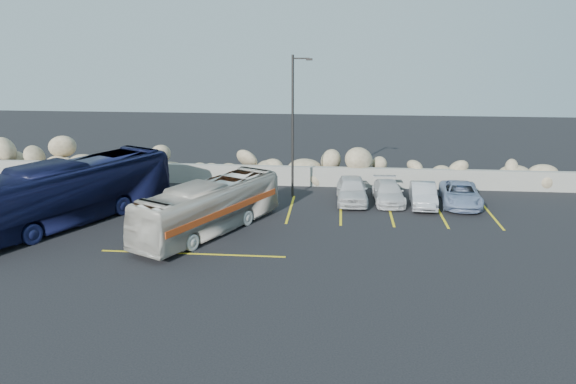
# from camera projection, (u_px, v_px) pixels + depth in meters

# --- Properties ---
(ground) EXTENTS (90.00, 90.00, 0.00)m
(ground) POSITION_uv_depth(u_px,v_px,m) (214.00, 256.00, 23.66)
(ground) COLOR black
(ground) RESTS_ON ground
(seawall) EXTENTS (60.00, 0.40, 1.20)m
(seawall) POSITION_uv_depth(u_px,v_px,m) (256.00, 175.00, 35.01)
(seawall) COLOR gray
(seawall) RESTS_ON ground
(riprap_pile) EXTENTS (54.00, 2.80, 2.60)m
(riprap_pile) POSITION_uv_depth(u_px,v_px,m) (259.00, 160.00, 35.98)
(riprap_pile) COLOR #9D8867
(riprap_pile) RESTS_ON ground
(parking_lines) EXTENTS (18.16, 9.36, 0.01)m
(parking_lines) POSITION_uv_depth(u_px,v_px,m) (328.00, 218.00, 28.59)
(parking_lines) COLOR gold
(parking_lines) RESTS_ON ground
(lamppost) EXTENTS (1.14, 0.18, 8.00)m
(lamppost) POSITION_uv_depth(u_px,v_px,m) (294.00, 123.00, 31.40)
(lamppost) COLOR #2A2726
(lamppost) RESTS_ON ground
(vintage_bus) EXTENTS (5.81, 8.74, 2.44)m
(vintage_bus) POSITION_uv_depth(u_px,v_px,m) (209.00, 207.00, 26.32)
(vintage_bus) COLOR beige
(vintage_bus) RESTS_ON ground
(tour_coach) EXTENTS (7.54, 11.17, 3.13)m
(tour_coach) POSITION_uv_depth(u_px,v_px,m) (70.00, 192.00, 27.61)
(tour_coach) COLOR black
(tour_coach) RESTS_ON ground
(car_a) EXTENTS (1.77, 4.19, 1.41)m
(car_a) POSITION_uv_depth(u_px,v_px,m) (352.00, 190.00, 31.29)
(car_a) COLOR silver
(car_a) RESTS_ON ground
(car_b) EXTENTS (1.52, 3.82, 1.23)m
(car_b) POSITION_uv_depth(u_px,v_px,m) (423.00, 195.00, 30.58)
(car_b) COLOR #B7B6BB
(car_b) RESTS_ON ground
(car_c) EXTENTS (1.76, 3.96, 1.13)m
(car_c) POSITION_uv_depth(u_px,v_px,m) (388.00, 192.00, 31.26)
(car_c) COLOR silver
(car_c) RESTS_ON ground
(car_d) EXTENTS (2.34, 4.51, 1.21)m
(car_d) POSITION_uv_depth(u_px,v_px,m) (461.00, 194.00, 30.73)
(car_d) COLOR #7E91B3
(car_d) RESTS_ON ground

